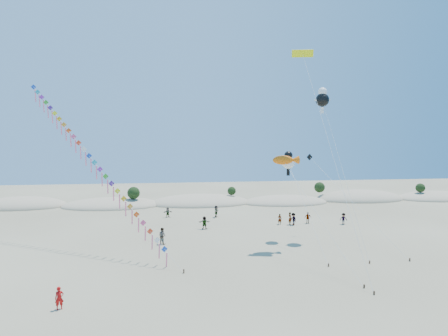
# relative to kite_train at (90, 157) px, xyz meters

# --- Properties ---
(ground) EXTENTS (160.00, 160.00, 0.00)m
(ground) POSITION_rel_kite_train_xyz_m (14.01, -18.49, -10.00)
(ground) COLOR #7C7256
(ground) RESTS_ON ground
(dune_ridge) EXTENTS (145.30, 11.49, 5.57)m
(dune_ridge) POSITION_rel_kite_train_xyz_m (15.07, 26.65, -9.89)
(dune_ridge) COLOR tan
(dune_ridge) RESTS_ON ground
(kite_train) EXTENTS (18.95, 18.15, 19.36)m
(kite_train) POSITION_rel_kite_train_xyz_m (0.00, 0.00, 0.00)
(kite_train) COLOR #3F2D1E
(kite_train) RESTS_ON ground
(fish_kite) EXTENTS (4.45, 12.70, 10.25)m
(fish_kite) POSITION_rel_kite_train_xyz_m (21.36, -2.96, -0.30)
(fish_kite) COLOR #3F2D1E
(fish_kite) RESTS_ON ground
(cartoon_kite_low) EXTENTS (1.55, 11.27, 10.59)m
(cartoon_kite_low) POSITION_rel_kite_train_xyz_m (22.77, 0.65, -0.64)
(cartoon_kite_low) COLOR #3F2D1E
(cartoon_kite_low) RESTS_ON ground
(cartoon_kite_high) EXTENTS (2.00, 11.52, 18.27)m
(cartoon_kite_high) POSITION_rel_kite_train_xyz_m (27.08, 1.11, 6.92)
(cartoon_kite_high) COLOR #3F2D1E
(cartoon_kite_high) RESTS_ON ground
(parafoil_kite) EXTENTS (2.45, 15.98, 22.15)m
(parafoil_kite) POSITION_rel_kite_train_xyz_m (23.77, -1.25, 11.31)
(parafoil_kite) COLOR #3F2D1E
(parafoil_kite) RESTS_ON ground
(dark_kite) EXTENTS (6.15, 12.92, 10.17)m
(dark_kite) POSITION_rel_kite_train_xyz_m (28.26, -0.77, -3.41)
(dark_kite) COLOR #3F2D1E
(dark_kite) RESTS_ON ground
(flyer_foreground) EXTENTS (0.69, 0.57, 1.62)m
(flyer_foreground) POSITION_rel_kite_train_xyz_m (1.03, -15.72, -9.19)
(flyer_foreground) COLOR #B10E0E
(flyer_foreground) RESTS_ON ground
(beachgoers) EXTENTS (26.27, 15.82, 1.89)m
(beachgoers) POSITION_rel_kite_train_xyz_m (18.23, 8.21, -9.15)
(beachgoers) COLOR slate
(beachgoers) RESTS_ON ground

